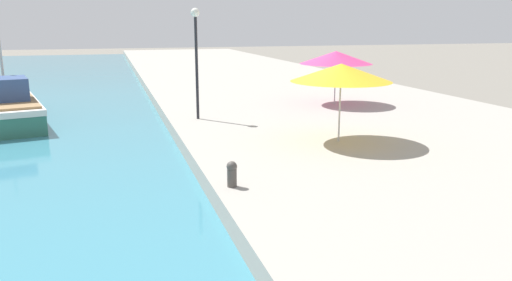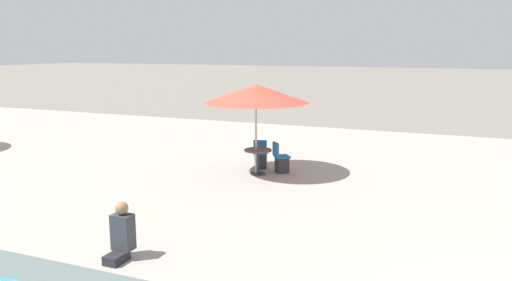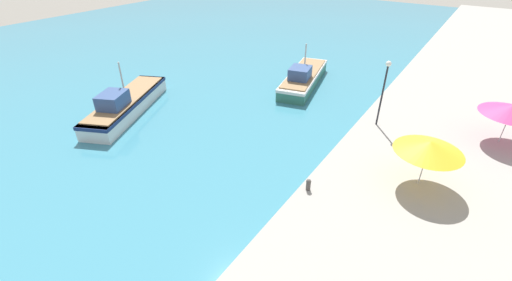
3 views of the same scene
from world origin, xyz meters
name	(u,v)px [view 2 (image 2 of 3)]	position (x,y,z in m)	size (l,w,h in m)	color
cafe_umbrella_pink	(256,93)	(6.87, 7.69, 2.93)	(3.00, 3.00, 2.62)	#B7B7B7
cafe_table	(258,156)	(6.87, 7.63, 1.11)	(0.80, 0.80, 0.74)	#333338
cafe_chair_left	(261,158)	(7.57, 7.82, 0.90)	(0.52, 0.50, 0.91)	#2D2D33
cafe_chair_right	(281,162)	(7.34, 7.08, 0.90)	(0.58, 0.59, 0.91)	#2D2D33
person_at_quay	(121,234)	(0.53, 7.59, 1.03)	(0.55, 0.36, 1.03)	#232328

